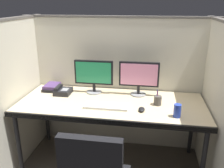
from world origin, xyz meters
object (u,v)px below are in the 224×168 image
at_px(soda_can, 177,111).
at_px(pen_cup, 158,100).
at_px(monitor_right, 139,76).
at_px(book_stack, 52,87).
at_px(desk, 111,107).
at_px(computer_mouse, 142,109).
at_px(desk_phone, 63,91).
at_px(keyboard_main, 106,106).
at_px(monitor_left, 94,74).

bearing_deg(soda_can, pen_cup, 124.74).
bearing_deg(monitor_right, book_stack, 179.90).
bearing_deg(book_stack, desk, -19.09).
xyz_separation_m(desk, computer_mouse, (0.32, -0.15, 0.07)).
distance_m(computer_mouse, desk_phone, 0.94).
relative_size(book_stack, desk_phone, 1.17).
height_order(desk, desk_phone, desk_phone).
bearing_deg(desk_phone, monitor_right, 7.12).
height_order(monitor_right, computer_mouse, monitor_right).
bearing_deg(soda_can, keyboard_main, 171.12).
relative_size(keyboard_main, book_stack, 1.93).
height_order(desk, soda_can, soda_can).
xyz_separation_m(pen_cup, book_stack, (-1.22, 0.24, -0.02)).
bearing_deg(monitor_left, computer_mouse, -35.64).
bearing_deg(computer_mouse, soda_can, -12.97).
height_order(monitor_right, pen_cup, monitor_right).
bearing_deg(pen_cup, keyboard_main, -164.62).
bearing_deg(monitor_right, desk_phone, -172.88).
relative_size(monitor_right, book_stack, 1.93).
distance_m(computer_mouse, book_stack, 1.14).
height_order(computer_mouse, book_stack, book_stack).
relative_size(computer_mouse, book_stack, 0.43).
height_order(desk, computer_mouse, computer_mouse).
bearing_deg(soda_can, computer_mouse, 167.03).
xyz_separation_m(monitor_right, soda_can, (0.37, -0.48, -0.15)).
xyz_separation_m(monitor_right, desk_phone, (-0.84, -0.10, -0.18)).
bearing_deg(pen_cup, monitor_right, 130.80).
bearing_deg(computer_mouse, book_stack, 159.07).
xyz_separation_m(computer_mouse, desk_phone, (-0.89, 0.30, 0.02)).
distance_m(monitor_left, monitor_right, 0.50).
height_order(keyboard_main, computer_mouse, computer_mouse).
distance_m(soda_can, desk_phone, 1.27).
height_order(monitor_right, soda_can, monitor_right).
bearing_deg(desk_phone, pen_cup, -7.33).
bearing_deg(book_stack, soda_can, -19.17).
xyz_separation_m(desk, monitor_left, (-0.23, 0.25, 0.27)).
bearing_deg(monitor_left, book_stack, 178.70).
bearing_deg(desk, monitor_left, 133.52).
xyz_separation_m(soda_can, desk_phone, (-1.21, 0.38, -0.03)).
bearing_deg(desk, pen_cup, 2.34).
height_order(monitor_left, monitor_right, same).
distance_m(desk, keyboard_main, 0.14).
bearing_deg(keyboard_main, book_stack, 152.30).
height_order(desk, pen_cup, pen_cup).
distance_m(keyboard_main, computer_mouse, 0.35).
relative_size(desk, keyboard_main, 4.42).
relative_size(desk, book_stack, 8.55).
height_order(monitor_left, computer_mouse, monitor_left).
bearing_deg(desk_phone, book_stack, 148.94).
height_order(soda_can, book_stack, soda_can).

